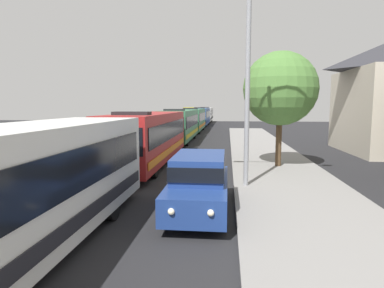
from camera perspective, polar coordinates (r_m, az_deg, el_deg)
bus_lead at (r=7.89m, az=-30.00°, el=-7.49°), size 2.58×12.08×3.21m
bus_second_in_line at (r=19.72m, az=-7.37°, el=1.35°), size 2.58×11.94×3.21m
bus_middle at (r=32.05m, az=-2.12°, el=3.42°), size 2.58×11.21×3.21m
bus_fourth_in_line at (r=44.49m, az=0.21°, el=4.34°), size 2.58×11.70×3.21m
bus_rear at (r=57.51m, az=1.56°, el=4.86°), size 2.58×11.82×3.21m
bus_tail_end at (r=70.76m, az=2.43°, el=5.19°), size 2.58×11.52×3.21m
white_suv at (r=10.92m, az=1.27°, el=-6.38°), size 1.86×5.01×1.90m
box_truck_oncoming at (r=69.27m, az=-0.41°, el=5.18°), size 2.35×7.21×3.15m
streetlamp_mid at (r=13.93m, az=9.66°, el=13.26°), size 5.67×0.28×8.13m
roadside_tree at (r=18.83m, az=15.02°, el=9.20°), size 4.03×4.03×6.28m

